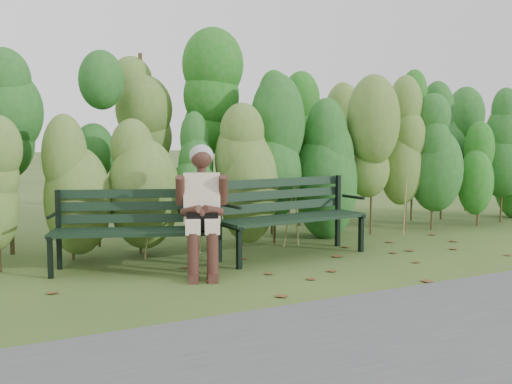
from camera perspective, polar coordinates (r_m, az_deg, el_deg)
name	(u,v)px	position (r m, az deg, el deg)	size (l,w,h in m)	color
ground	(273,275)	(5.62, 1.66, -7.94)	(80.00, 80.00, 0.00)	#344E22
footpath	(450,351)	(3.93, 18.01, -14.18)	(60.00, 2.50, 0.01)	#474749
hedge_band	(197,138)	(7.15, -5.63, 5.11)	(11.04, 1.67, 2.42)	#47381E
leaf_litter	(276,286)	(5.24, 1.90, -8.92)	(5.57, 2.20, 0.01)	brown
bench_left	(135,223)	(5.87, -11.43, -2.92)	(1.63, 1.04, 0.78)	black
bench_right	(288,210)	(6.46, 3.09, -1.75)	(1.71, 0.70, 0.83)	black
seated_woman	(202,202)	(5.66, -5.17, -0.95)	(0.58, 0.78, 1.21)	beige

